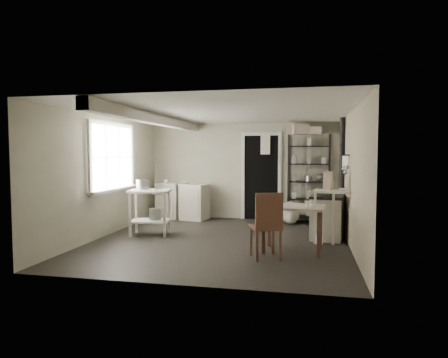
% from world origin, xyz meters
% --- Properties ---
extents(floor, '(5.00, 5.00, 0.00)m').
position_xyz_m(floor, '(0.00, 0.00, 0.00)').
color(floor, black).
rests_on(floor, ground).
extents(ceiling, '(5.00, 5.00, 0.00)m').
position_xyz_m(ceiling, '(0.00, 0.00, 2.30)').
color(ceiling, silver).
rests_on(ceiling, wall_back).
extents(wall_back, '(4.50, 0.02, 2.30)m').
position_xyz_m(wall_back, '(0.00, 2.50, 1.15)').
color(wall_back, '#B3AF99').
rests_on(wall_back, ground).
extents(wall_front, '(4.50, 0.02, 2.30)m').
position_xyz_m(wall_front, '(0.00, -2.50, 1.15)').
color(wall_front, '#B3AF99').
rests_on(wall_front, ground).
extents(wall_left, '(0.02, 5.00, 2.30)m').
position_xyz_m(wall_left, '(-2.25, 0.00, 1.15)').
color(wall_left, '#B3AF99').
rests_on(wall_left, ground).
extents(wall_right, '(0.02, 5.00, 2.30)m').
position_xyz_m(wall_right, '(2.25, 0.00, 1.15)').
color(wall_right, '#B3AF99').
rests_on(wall_right, ground).
extents(window, '(0.12, 1.76, 1.28)m').
position_xyz_m(window, '(-2.22, 0.20, 1.50)').
color(window, silver).
rests_on(window, wall_left).
extents(doorway, '(0.96, 0.10, 2.08)m').
position_xyz_m(doorway, '(0.45, 2.47, 1.00)').
color(doorway, silver).
rests_on(doorway, ground).
extents(ceiling_beam, '(0.18, 5.00, 0.18)m').
position_xyz_m(ceiling_beam, '(-1.20, 0.00, 2.20)').
color(ceiling_beam, silver).
rests_on(ceiling_beam, ceiling).
extents(wallpaper_panel, '(0.01, 5.00, 2.30)m').
position_xyz_m(wallpaper_panel, '(2.24, 0.00, 1.15)').
color(wallpaper_panel, '#C0B49C').
rests_on(wallpaper_panel, wall_right).
extents(utensil_rail, '(0.06, 1.20, 0.44)m').
position_xyz_m(utensil_rail, '(2.19, 0.60, 1.55)').
color(utensil_rail, '#B2B2B4').
rests_on(utensil_rail, wall_right).
extents(prep_table, '(0.84, 0.66, 0.88)m').
position_xyz_m(prep_table, '(-1.44, 0.21, 0.40)').
color(prep_table, silver).
rests_on(prep_table, ground).
extents(stockpot, '(0.28, 0.28, 0.27)m').
position_xyz_m(stockpot, '(-1.60, 0.23, 0.94)').
color(stockpot, '#B2B2B4').
rests_on(stockpot, prep_table).
extents(saucepan, '(0.21, 0.21, 0.11)m').
position_xyz_m(saucepan, '(-1.29, 0.20, 0.85)').
color(saucepan, '#B2B2B4').
rests_on(saucepan, prep_table).
extents(bucket, '(0.25, 0.25, 0.25)m').
position_xyz_m(bucket, '(-1.36, 0.25, 0.39)').
color(bucket, '#B2B2B4').
rests_on(bucket, prep_table).
extents(base_cabinets, '(1.37, 0.78, 0.85)m').
position_xyz_m(base_cabinets, '(-1.41, 2.18, 0.46)').
color(base_cabinets, beige).
rests_on(base_cabinets, ground).
extents(mixing_bowl, '(0.30, 0.30, 0.06)m').
position_xyz_m(mixing_bowl, '(-1.37, 2.15, 0.95)').
color(mixing_bowl, white).
rests_on(mixing_bowl, base_cabinets).
extents(counter_cup, '(0.16, 0.16, 0.10)m').
position_xyz_m(counter_cup, '(-1.79, 2.10, 0.97)').
color(counter_cup, white).
rests_on(counter_cup, base_cabinets).
extents(shelf_rack, '(0.96, 0.38, 2.01)m').
position_xyz_m(shelf_rack, '(1.56, 2.31, 0.95)').
color(shelf_rack, black).
rests_on(shelf_rack, ground).
extents(shelf_jar, '(0.10, 0.10, 0.20)m').
position_xyz_m(shelf_jar, '(1.22, 2.26, 1.37)').
color(shelf_jar, white).
rests_on(shelf_jar, shelf_rack).
extents(storage_box_a, '(0.39, 0.36, 0.23)m').
position_xyz_m(storage_box_a, '(1.37, 2.33, 2.01)').
color(storage_box_a, beige).
rests_on(storage_box_a, shelf_rack).
extents(storage_box_b, '(0.29, 0.28, 0.16)m').
position_xyz_m(storage_box_b, '(1.71, 2.28, 1.99)').
color(storage_box_b, beige).
rests_on(storage_box_b, shelf_rack).
extents(stove, '(0.72, 1.10, 0.80)m').
position_xyz_m(stove, '(1.92, 0.69, 0.44)').
color(stove, beige).
rests_on(stove, ground).
extents(stovepipe, '(0.12, 0.12, 1.33)m').
position_xyz_m(stovepipe, '(2.19, 1.11, 1.59)').
color(stovepipe, black).
rests_on(stovepipe, stove).
extents(side_ledge, '(0.66, 0.43, 0.95)m').
position_xyz_m(side_ledge, '(1.95, 0.06, 0.43)').
color(side_ledge, silver).
rests_on(side_ledge, ground).
extents(oats_box, '(0.18, 0.24, 0.31)m').
position_xyz_m(oats_box, '(1.88, 0.10, 1.01)').
color(oats_box, beige).
rests_on(oats_box, side_ledge).
extents(work_table, '(1.04, 0.77, 0.74)m').
position_xyz_m(work_table, '(1.31, -0.57, 0.38)').
color(work_table, beige).
rests_on(work_table, ground).
extents(table_cup, '(0.11, 0.11, 0.10)m').
position_xyz_m(table_cup, '(1.54, -0.70, 0.81)').
color(table_cup, white).
rests_on(table_cup, work_table).
extents(chair, '(0.55, 0.56, 1.01)m').
position_xyz_m(chair, '(0.92, -1.03, 0.48)').
color(chair, '#512F22').
rests_on(chair, ground).
extents(flour_sack, '(0.52, 0.49, 0.51)m').
position_xyz_m(flour_sack, '(1.16, 1.98, 0.24)').
color(flour_sack, silver).
rests_on(flour_sack, ground).
extents(floor_crock, '(0.14, 0.14, 0.16)m').
position_xyz_m(floor_crock, '(1.74, 0.10, 0.07)').
color(floor_crock, white).
rests_on(floor_crock, ground).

